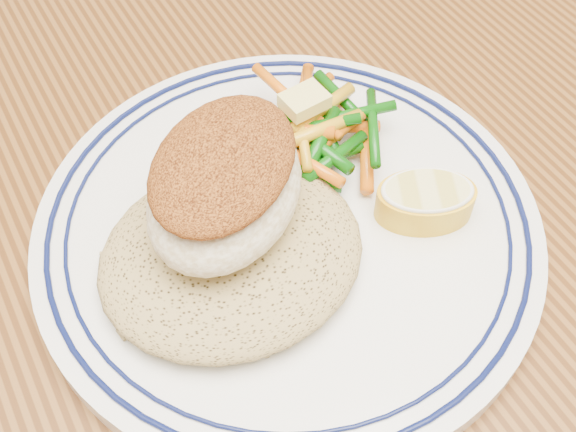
{
  "coord_description": "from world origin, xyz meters",
  "views": [
    {
      "loc": [
        -0.12,
        -0.23,
        1.08
      ],
      "look_at": [
        -0.0,
        -0.03,
        0.77
      ],
      "focal_mm": 45.0,
      "sensor_mm": 36.0,
      "label": 1
    }
  ],
  "objects_px": {
    "dining_table": "(273,293)",
    "lemon_wedge": "(425,200)",
    "rice_pilaf": "(231,250)",
    "plate": "(288,228)",
    "fish_fillet": "(225,184)",
    "vegetable_pile": "(310,131)"
  },
  "relations": [
    {
      "from": "plate",
      "to": "rice_pilaf",
      "type": "height_order",
      "value": "rice_pilaf"
    },
    {
      "from": "rice_pilaf",
      "to": "vegetable_pile",
      "type": "relative_size",
      "value": 1.3
    },
    {
      "from": "plate",
      "to": "fish_fillet",
      "type": "bearing_deg",
      "value": 171.14
    },
    {
      "from": "plate",
      "to": "vegetable_pile",
      "type": "xyz_separation_m",
      "value": [
        0.04,
        0.04,
        0.02
      ]
    },
    {
      "from": "dining_table",
      "to": "lemon_wedge",
      "type": "xyz_separation_m",
      "value": [
        0.06,
        -0.06,
        0.12
      ]
    },
    {
      "from": "fish_fillet",
      "to": "vegetable_pile",
      "type": "xyz_separation_m",
      "value": [
        0.07,
        0.04,
        -0.03
      ]
    },
    {
      "from": "fish_fillet",
      "to": "lemon_wedge",
      "type": "relative_size",
      "value": 1.83
    },
    {
      "from": "plate",
      "to": "fish_fillet",
      "type": "height_order",
      "value": "fish_fillet"
    },
    {
      "from": "fish_fillet",
      "to": "lemon_wedge",
      "type": "bearing_deg",
      "value": -20.05
    },
    {
      "from": "plate",
      "to": "vegetable_pile",
      "type": "distance_m",
      "value": 0.06
    },
    {
      "from": "vegetable_pile",
      "to": "lemon_wedge",
      "type": "distance_m",
      "value": 0.08
    },
    {
      "from": "plate",
      "to": "fish_fillet",
      "type": "xyz_separation_m",
      "value": [
        -0.03,
        0.0,
        0.05
      ]
    },
    {
      "from": "dining_table",
      "to": "rice_pilaf",
      "type": "relative_size",
      "value": 10.95
    },
    {
      "from": "plate",
      "to": "vegetable_pile",
      "type": "relative_size",
      "value": 2.61
    },
    {
      "from": "dining_table",
      "to": "lemon_wedge",
      "type": "relative_size",
      "value": 22.76
    },
    {
      "from": "fish_fillet",
      "to": "rice_pilaf",
      "type": "bearing_deg",
      "value": -113.19
    },
    {
      "from": "rice_pilaf",
      "to": "lemon_wedge",
      "type": "height_order",
      "value": "rice_pilaf"
    },
    {
      "from": "plate",
      "to": "fish_fillet",
      "type": "distance_m",
      "value": 0.06
    },
    {
      "from": "dining_table",
      "to": "plate",
      "type": "distance_m",
      "value": 0.11
    },
    {
      "from": "dining_table",
      "to": "lemon_wedge",
      "type": "distance_m",
      "value": 0.15
    },
    {
      "from": "vegetable_pile",
      "to": "lemon_wedge",
      "type": "height_order",
      "value": "vegetable_pile"
    },
    {
      "from": "dining_table",
      "to": "plate",
      "type": "height_order",
      "value": "plate"
    }
  ]
}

